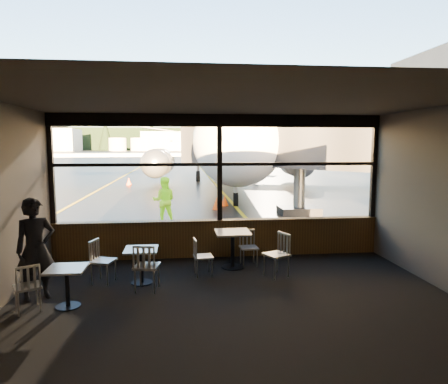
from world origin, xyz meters
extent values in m
plane|color=black|center=(0.00, 120.00, 0.00)|extent=(520.00, 520.00, 0.00)
cube|color=black|center=(0.00, -3.00, 0.01)|extent=(8.00, 6.00, 0.01)
cube|color=#38332D|center=(0.00, -3.00, 3.50)|extent=(8.00, 6.00, 0.04)
cube|color=#49423A|center=(0.00, -6.00, 1.75)|extent=(8.00, 0.04, 3.50)
cube|color=#4A3216|center=(0.00, 0.00, 0.45)|extent=(8.00, 0.28, 0.90)
cube|color=black|center=(0.00, 0.00, 3.35)|extent=(8.00, 0.18, 0.30)
cube|color=black|center=(-3.95, 0.00, 2.20)|extent=(0.12, 0.12, 2.60)
cube|color=black|center=(0.00, 0.00, 2.20)|extent=(0.12, 0.12, 2.60)
cube|color=black|center=(3.95, 0.00, 2.20)|extent=(0.12, 0.12, 2.60)
cube|color=black|center=(0.00, 0.00, 2.30)|extent=(8.00, 0.10, 0.08)
imported|color=black|center=(-3.54, -2.40, 0.92)|extent=(0.80, 0.73, 1.84)
imported|color=#BFF219|center=(-1.53, 4.27, 0.83)|extent=(0.81, 0.63, 1.67)
cone|color=#F34407|center=(0.59, 7.27, 0.28)|extent=(0.40, 0.40, 0.55)
cone|color=orange|center=(-4.52, 18.44, 0.26)|extent=(0.37, 0.37, 0.52)
cylinder|color=silver|center=(-30.00, 182.00, 3.00)|extent=(8.00, 8.00, 6.00)
cylinder|color=silver|center=(-20.00, 182.00, 3.00)|extent=(8.00, 8.00, 6.00)
cylinder|color=silver|center=(-10.00, 182.00, 3.00)|extent=(8.00, 8.00, 6.00)
cube|color=black|center=(0.00, 210.00, 6.00)|extent=(360.00, 3.00, 12.00)
cone|color=#FF4F08|center=(1.05, 8.27, 0.24)|extent=(0.34, 0.34, 0.48)
camera|label=1|loc=(-0.95, -9.67, 2.77)|focal=32.00mm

